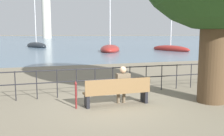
{
  "coord_description": "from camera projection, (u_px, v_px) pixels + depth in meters",
  "views": [
    {
      "loc": [
        -2.58,
        -7.61,
        2.32
      ],
      "look_at": [
        0.0,
        0.5,
        1.16
      ],
      "focal_mm": 40.0,
      "sensor_mm": 36.0,
      "label": 1
    }
  ],
  "objects": [
    {
      "name": "ground_plane",
      "position": [
        117.0,
        104.0,
        8.28
      ],
      "size": [
        1000.0,
        1000.0,
        0.0
      ],
      "primitive_type": "plane",
      "color": "#7A705B"
    },
    {
      "name": "harbor_water",
      "position": [
        36.0,
        38.0,
        160.13
      ],
      "size": [
        600.0,
        300.0,
        0.01
      ],
      "color": "slate",
      "rests_on": "ground_plane"
    },
    {
      "name": "park_bench",
      "position": [
        117.0,
        92.0,
        8.16
      ],
      "size": [
        2.2,
        0.45,
        0.9
      ],
      "color": "brown",
      "rests_on": "ground_plane"
    },
    {
      "name": "seated_person_left",
      "position": [
        123.0,
        83.0,
        8.26
      ],
      "size": [
        0.45,
        0.35,
        1.27
      ],
      "color": "brown",
      "rests_on": "ground_plane"
    },
    {
      "name": "promenade_railing",
      "position": [
        104.0,
        77.0,
        9.61
      ],
      "size": [
        15.02,
        0.04,
        1.05
      ],
      "color": "black",
      "rests_on": "ground_plane"
    },
    {
      "name": "closed_umbrella",
      "position": [
        76.0,
        93.0,
        7.78
      ],
      "size": [
        0.09,
        0.09,
        0.89
      ],
      "color": "maroon",
      "rests_on": "ground_plane"
    },
    {
      "name": "sailboat_1",
      "position": [
        170.0,
        49.0,
        35.01
      ],
      "size": [
        3.53,
        6.84,
        7.58
      ],
      "rotation": [
        0.0,
        0.0,
        0.29
      ],
      "color": "maroon",
      "rests_on": "ground_plane"
    },
    {
      "name": "sailboat_2",
      "position": [
        36.0,
        45.0,
        43.96
      ],
      "size": [
        4.43,
        7.26,
        12.07
      ],
      "rotation": [
        0.0,
        0.0,
        0.36
      ],
      "color": "black",
      "rests_on": "ground_plane"
    },
    {
      "name": "sailboat_3",
      "position": [
        110.0,
        49.0,
        33.71
      ],
      "size": [
        4.7,
        7.36,
        7.47
      ],
      "rotation": [
        0.0,
        0.0,
        -0.34
      ],
      "color": "maroon",
      "rests_on": "ground_plane"
    },
    {
      "name": "harbor_lighthouse",
      "position": [
        46.0,
        17.0,
        135.27
      ],
      "size": [
        4.79,
        4.79,
        24.79
      ],
      "color": "beige",
      "rests_on": "ground_plane"
    }
  ]
}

